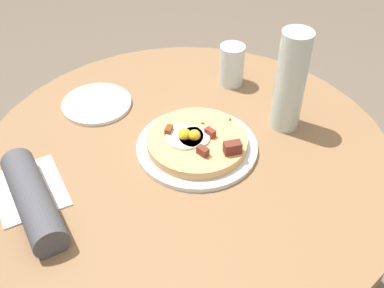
# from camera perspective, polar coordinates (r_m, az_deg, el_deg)

# --- Properties ---
(dining_table) EXTENTS (0.97, 0.97, 0.72)m
(dining_table) POSITION_cam_1_polar(r_m,az_deg,el_deg) (1.22, -0.56, -6.92)
(dining_table) COLOR olive
(dining_table) RESTS_ON ground_plane
(pizza_plate) EXTENTS (0.28, 0.28, 0.01)m
(pizza_plate) POSITION_cam_1_polar(r_m,az_deg,el_deg) (1.10, 0.62, -0.36)
(pizza_plate) COLOR silver
(pizza_plate) RESTS_ON dining_table
(breakfast_pizza) EXTENTS (0.23, 0.23, 0.05)m
(breakfast_pizza) POSITION_cam_1_polar(r_m,az_deg,el_deg) (1.09, 0.59, 0.37)
(breakfast_pizza) COLOR tan
(breakfast_pizza) RESTS_ON pizza_plate
(bread_plate) EXTENTS (0.18, 0.18, 0.01)m
(bread_plate) POSITION_cam_1_polar(r_m,az_deg,el_deg) (1.26, -11.48, 4.81)
(bread_plate) COLOR silver
(bread_plate) RESTS_ON dining_table
(napkin) EXTENTS (0.18, 0.15, 0.00)m
(napkin) POSITION_cam_1_polar(r_m,az_deg,el_deg) (1.07, -19.15, -5.25)
(napkin) COLOR white
(napkin) RESTS_ON dining_table
(fork) EXTENTS (0.18, 0.02, 0.00)m
(fork) POSITION_cam_1_polar(r_m,az_deg,el_deg) (1.06, -20.13, -5.39)
(fork) COLOR silver
(fork) RESTS_ON napkin
(knife) EXTENTS (0.18, 0.02, 0.00)m
(knife) POSITION_cam_1_polar(r_m,az_deg,el_deg) (1.06, -18.28, -4.78)
(knife) COLOR silver
(knife) RESTS_ON napkin
(water_glass) EXTENTS (0.07, 0.07, 0.11)m
(water_glass) POSITION_cam_1_polar(r_m,az_deg,el_deg) (1.30, 4.83, 9.54)
(water_glass) COLOR silver
(water_glass) RESTS_ON dining_table
(water_bottle) EXTENTS (0.07, 0.07, 0.25)m
(water_bottle) POSITION_cam_1_polar(r_m,az_deg,el_deg) (1.12, 11.85, 7.43)
(water_bottle) COLOR silver
(water_bottle) RESTS_ON dining_table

